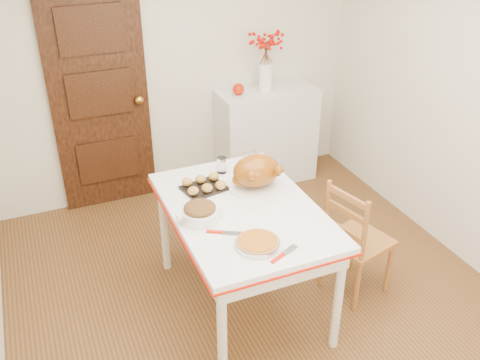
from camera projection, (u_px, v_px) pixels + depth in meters
name	position (u px, v px, depth m)	size (l,w,h in m)	color
floor	(265.00, 310.00, 3.86)	(3.50, 4.00, 0.00)	#442D18
wall_back	(174.00, 65.00, 4.85)	(3.50, 0.00, 2.50)	beige
door_back	(100.00, 100.00, 4.70)	(0.85, 0.06, 2.06)	black
sideboard	(266.00, 136.00, 5.34)	(0.96, 0.43, 0.96)	silver
kitchen_table	(243.00, 257.00, 3.73)	(0.95, 1.39, 0.83)	white
chair_oak	(359.00, 238.00, 3.86)	(0.41, 0.41, 0.92)	#9E682C
berry_vase	(266.00, 62.00, 4.96)	(0.29, 0.29, 0.56)	white
apple	(238.00, 89.00, 4.98)	(0.11, 0.11, 0.11)	red
turkey_platter	(256.00, 172.00, 3.68)	(0.39, 0.31, 0.25)	brown
pumpkin_pie	(258.00, 242.00, 3.14)	(0.27, 0.27, 0.06)	#A45811
stuffing_dish	(200.00, 212.00, 3.37)	(0.31, 0.24, 0.12)	brown
rolls_tray	(204.00, 185.00, 3.71)	(0.28, 0.22, 0.08)	gold
pie_server	(284.00, 254.00, 3.08)	(0.22, 0.06, 0.01)	silver
carving_knife	(229.00, 233.00, 3.26)	(0.27, 0.07, 0.01)	silver
drinking_glass	(222.00, 165.00, 3.91)	(0.07, 0.07, 0.12)	white
shaker_pair	(250.00, 158.00, 4.05)	(0.10, 0.04, 0.09)	white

